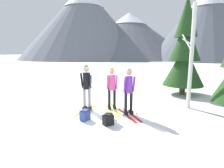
% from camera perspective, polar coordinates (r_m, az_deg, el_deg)
% --- Properties ---
extents(ground_plane, '(400.00, 400.00, 0.00)m').
position_cam_1_polar(ground_plane, '(7.69, -1.67, -7.96)').
color(ground_plane, white).
extents(skier_in_black, '(0.61, 1.64, 1.87)m').
position_cam_1_polar(skier_in_black, '(7.48, -7.92, -0.08)').
color(skier_in_black, yellow).
rests_on(skier_in_black, ground).
extents(skier_in_pink, '(1.15, 1.71, 1.74)m').
position_cam_1_polar(skier_in_pink, '(7.51, -0.02, -0.89)').
color(skier_in_pink, yellow).
rests_on(skier_in_pink, ground).
extents(skier_in_purple, '(1.26, 1.49, 1.78)m').
position_cam_1_polar(skier_in_purple, '(6.88, 5.27, -1.62)').
color(skier_in_purple, red).
rests_on(skier_in_purple, ground).
extents(pine_tree_near, '(2.22, 2.22, 5.37)m').
position_cam_1_polar(pine_tree_near, '(10.99, 21.76, 9.67)').
color(pine_tree_near, '#51381E').
rests_on(pine_tree_near, ground).
extents(birch_tree_tall, '(0.50, 0.82, 4.31)m').
position_cam_1_polar(birch_tree_tall, '(8.26, 23.51, 7.84)').
color(birch_tree_tall, silver).
rests_on(birch_tree_tall, ground).
extents(backpack_on_snow_front, '(0.30, 0.37, 0.38)m').
position_cam_1_polar(backpack_on_snow_front, '(6.54, -8.41, -9.57)').
color(backpack_on_snow_front, '#384C99').
rests_on(backpack_on_snow_front, ground).
extents(backpack_on_snow_beside, '(0.39, 0.40, 0.38)m').
position_cam_1_polar(backpack_on_snow_beside, '(6.08, -1.22, -10.99)').
color(backpack_on_snow_beside, black).
rests_on(backpack_on_snow_beside, ground).
extents(mountain_ridge_distant, '(103.82, 52.95, 27.55)m').
position_cam_1_polar(mountain_ridge_distant, '(66.06, 15.08, 18.06)').
color(mountain_ridge_distant, slate).
rests_on(mountain_ridge_distant, ground).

